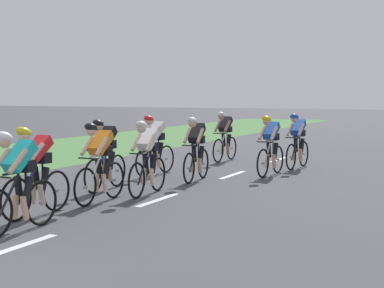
# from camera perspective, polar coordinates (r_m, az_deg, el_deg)

# --- Properties ---
(grass_verge) EXTENTS (7.00, 60.00, 0.01)m
(grass_verge) POSITION_cam_1_polar(r_m,az_deg,el_deg) (22.74, -12.45, -0.52)
(grass_verge) COLOR #4C7F42
(grass_verge) RESTS_ON ground
(lane_markings_centre) EXTENTS (0.14, 17.60, 0.01)m
(lane_markings_centre) POSITION_cam_1_polar(r_m,az_deg,el_deg) (11.68, -3.26, -5.35)
(lane_markings_centre) COLOR white
(lane_markings_centre) RESTS_ON ground
(cyclist_lead) EXTENTS (0.42, 1.72, 1.56)m
(cyclist_lead) POSITION_cam_1_polar(r_m,az_deg,el_deg) (9.21, -16.31, -3.33)
(cyclist_lead) COLOR black
(cyclist_lead) RESTS_ON ground
(cyclist_second) EXTENTS (0.42, 1.72, 1.56)m
(cyclist_second) POSITION_cam_1_polar(r_m,az_deg,el_deg) (10.33, -14.72, -2.43)
(cyclist_second) COLOR black
(cyclist_second) RESTS_ON ground
(cyclist_third) EXTENTS (0.42, 1.72, 1.56)m
(cyclist_third) POSITION_cam_1_polar(r_m,az_deg,el_deg) (11.43, -8.84, -1.65)
(cyclist_third) COLOR black
(cyclist_third) RESTS_ON ground
(cyclist_fourth) EXTENTS (0.44, 1.72, 1.56)m
(cyclist_fourth) POSITION_cam_1_polar(r_m,az_deg,el_deg) (12.18, -4.31, -1.22)
(cyclist_fourth) COLOR black
(cyclist_fourth) RESTS_ON ground
(cyclist_fifth) EXTENTS (0.43, 1.72, 1.56)m
(cyclist_fifth) POSITION_cam_1_polar(r_m,az_deg,el_deg) (12.88, -8.31, -0.93)
(cyclist_fifth) COLOR black
(cyclist_fifth) RESTS_ON ground
(cyclist_sixth) EXTENTS (0.45, 1.72, 1.56)m
(cyclist_sixth) POSITION_cam_1_polar(r_m,az_deg,el_deg) (15.20, -3.58, -0.03)
(cyclist_sixth) COLOR black
(cyclist_sixth) RESTS_ON ground
(cyclist_seventh) EXTENTS (0.44, 1.72, 1.56)m
(cyclist_seventh) POSITION_cam_1_polar(r_m,az_deg,el_deg) (14.09, 0.39, -0.39)
(cyclist_seventh) COLOR black
(cyclist_seventh) RESTS_ON ground
(cyclist_eighth) EXTENTS (0.44, 1.72, 1.56)m
(cyclist_eighth) POSITION_cam_1_polar(r_m,az_deg,el_deg) (15.17, 7.50, -0.07)
(cyclist_eighth) COLOR black
(cyclist_eighth) RESTS_ON ground
(cyclist_ninth) EXTENTS (0.44, 1.72, 1.56)m
(cyclist_ninth) POSITION_cam_1_polar(r_m,az_deg,el_deg) (16.77, 10.04, 0.36)
(cyclist_ninth) COLOR black
(cyclist_ninth) RESTS_ON ground
(cyclist_tenth) EXTENTS (0.43, 1.72, 1.56)m
(cyclist_tenth) POSITION_cam_1_polar(r_m,az_deg,el_deg) (18.34, 3.14, 0.80)
(cyclist_tenth) COLOR black
(cyclist_tenth) RESTS_ON ground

